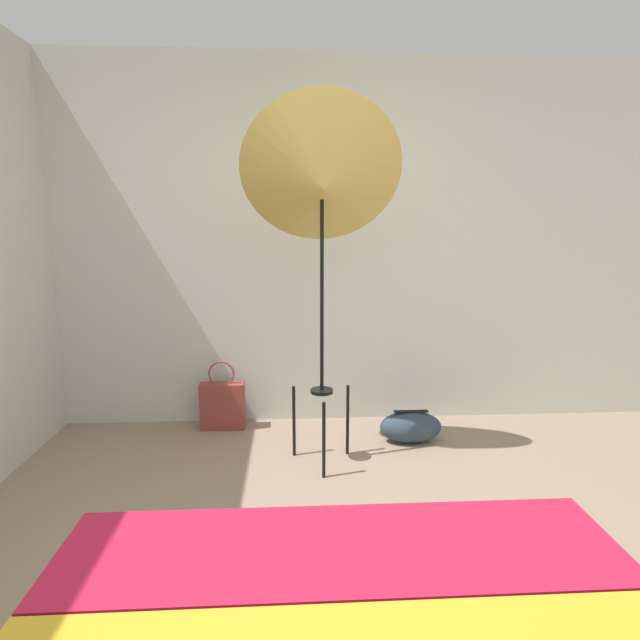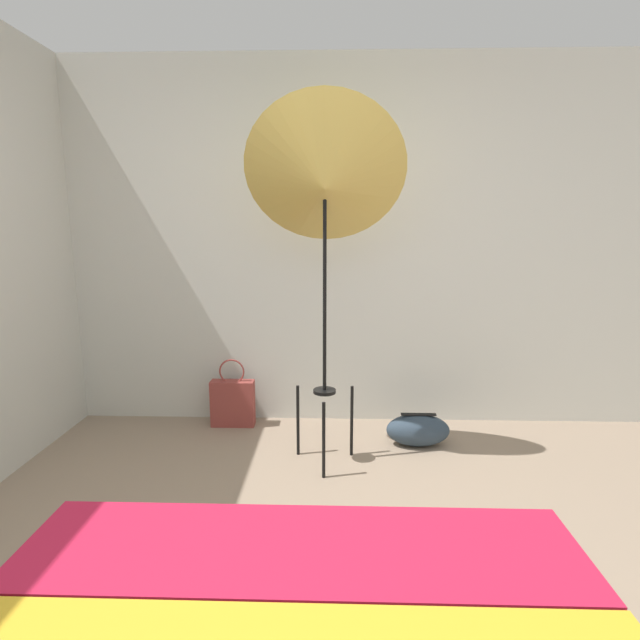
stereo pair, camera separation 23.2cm
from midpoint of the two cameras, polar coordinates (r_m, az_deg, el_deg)
name	(u,v)px [view 1 (the left image)]	position (r m, az deg, el deg)	size (l,w,h in m)	color
wall_back	(303,246)	(3.62, -3.86, 8.40)	(8.00, 0.05, 2.60)	beige
photo_umbrella	(322,181)	(2.89, -2.16, 15.57)	(0.94, 0.69, 2.15)	black
tote_bag	(223,405)	(3.72, -12.87, -9.47)	(0.31, 0.11, 0.50)	brown
duffel_bag	(411,427)	(3.48, 8.40, -12.01)	(0.42, 0.21, 0.22)	#2D3D4C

